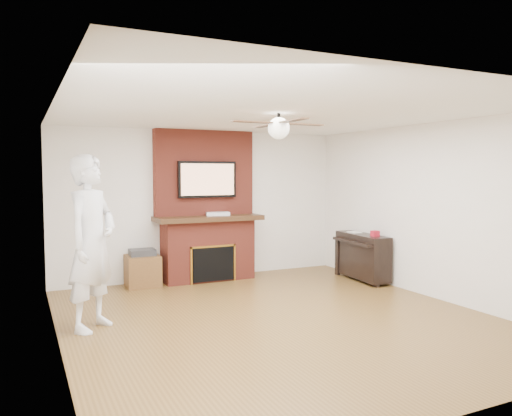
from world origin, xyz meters
name	(u,v)px	position (x,y,z in m)	size (l,w,h in m)	color
room_shell	(278,217)	(0.00, 0.00, 1.25)	(5.36, 5.86, 2.86)	brown
fireplace	(207,220)	(0.00, 2.55, 1.00)	(1.78, 0.64, 2.50)	maroon
tv	(207,179)	(0.00, 2.50, 1.68)	(1.00, 0.08, 0.60)	black
ceiling_fan	(279,127)	(0.00, 0.00, 2.33)	(1.21, 1.21, 0.31)	black
person	(92,243)	(-2.10, 0.57, 1.00)	(0.73, 0.49, 1.99)	silver
side_table	(143,269)	(-1.10, 2.48, 0.27)	(0.53, 0.53, 0.59)	#593719
piano	(362,255)	(2.31, 1.36, 0.41)	(0.53, 1.20, 0.86)	black
cable_box	(218,214)	(0.16, 2.45, 1.11)	(0.39, 0.22, 0.06)	silver
candle_orange	(208,278)	(-0.08, 2.31, 0.06)	(0.07, 0.07, 0.13)	orange
candle_green	(210,279)	(-0.02, 2.34, 0.04)	(0.07, 0.07, 0.09)	#327830
candle_cream	(222,276)	(0.20, 2.36, 0.06)	(0.07, 0.07, 0.12)	#C1B099
candle_blue	(217,278)	(0.11, 2.38, 0.04)	(0.05, 0.05, 0.09)	teal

